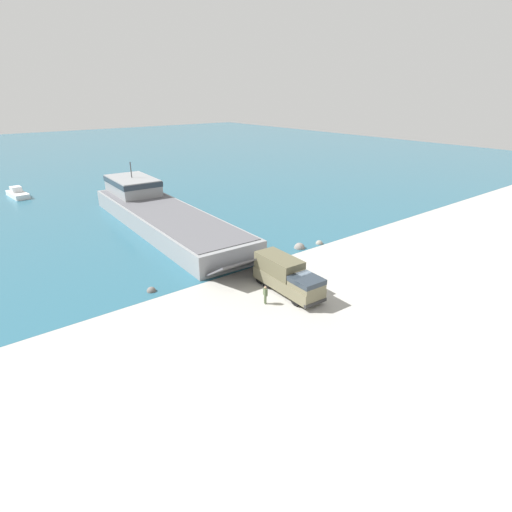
% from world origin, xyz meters
% --- Properties ---
extents(ground_plane, '(240.00, 240.00, 0.00)m').
position_xyz_m(ground_plane, '(0.00, 0.00, 0.00)').
color(ground_plane, '#A8A59E').
extents(water_surface, '(240.00, 180.00, 0.01)m').
position_xyz_m(water_surface, '(0.00, 97.18, 0.00)').
color(water_surface, '#285B70').
rests_on(water_surface, ground_plane).
extents(landing_craft, '(9.74, 38.50, 7.41)m').
position_xyz_m(landing_craft, '(-1.40, 27.24, 1.81)').
color(landing_craft, gray).
rests_on(landing_craft, ground_plane).
extents(military_truck, '(2.80, 7.88, 3.13)m').
position_xyz_m(military_truck, '(-1.04, 0.81, 1.59)').
color(military_truck, '#6B664C').
rests_on(military_truck, ground_plane).
extents(soldier_on_ramp, '(0.34, 0.48, 1.72)m').
position_xyz_m(soldier_on_ramp, '(-4.12, 0.23, 0.99)').
color(soldier_on_ramp, '#475638').
rests_on(soldier_on_ramp, ground_plane).
extents(moored_boat_a, '(2.98, 6.37, 1.82)m').
position_xyz_m(moored_boat_a, '(-14.40, 57.24, 0.60)').
color(moored_boat_a, white).
rests_on(moored_boat_a, ground_plane).
extents(shoreline_rock_a, '(1.31, 1.31, 1.31)m').
position_xyz_m(shoreline_rock_a, '(7.67, 8.17, 0.00)').
color(shoreline_rock_a, gray).
rests_on(shoreline_rock_a, ground_plane).
extents(shoreline_rock_b, '(0.89, 0.89, 0.89)m').
position_xyz_m(shoreline_rock_b, '(10.62, 7.74, 0.00)').
color(shoreline_rock_b, gray).
rests_on(shoreline_rock_b, ground_plane).
extents(shoreline_rock_c, '(1.27, 1.27, 1.27)m').
position_xyz_m(shoreline_rock_c, '(4.04, 6.43, 0.00)').
color(shoreline_rock_c, '#66605B').
rests_on(shoreline_rock_c, ground_plane).
extents(shoreline_rock_d, '(0.87, 0.87, 0.87)m').
position_xyz_m(shoreline_rock_d, '(-11.09, 8.66, 0.00)').
color(shoreline_rock_d, '#66605B').
rests_on(shoreline_rock_d, ground_plane).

